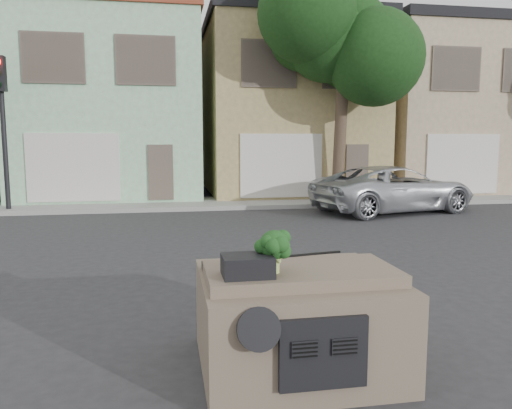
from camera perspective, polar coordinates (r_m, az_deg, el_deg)
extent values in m
plane|color=#303033|center=(8.38, -0.69, -9.32)|extent=(120.00, 120.00, 0.00)
cube|color=gray|center=(18.61, -6.01, 0.12)|extent=(40.00, 3.00, 0.15)
cube|color=#9ED2A5|center=(22.56, -15.95, 10.56)|extent=(7.20, 8.20, 7.55)
cube|color=tan|center=(23.08, 3.25, 10.75)|extent=(7.20, 8.20, 7.55)
cube|color=tan|center=(25.86, 19.90, 9.96)|extent=(7.20, 8.20, 7.55)
imported|color=silver|center=(17.50, 15.39, -0.81)|extent=(6.05, 3.82, 1.56)
cube|color=black|center=(18.17, -26.93, 7.02)|extent=(0.40, 0.40, 5.10)
cube|color=#163813|center=(18.90, 9.68, 12.86)|extent=(4.40, 4.00, 8.50)
cube|color=#6D5D4C|center=(5.41, 4.65, -12.58)|extent=(2.00, 1.80, 1.12)
cube|color=black|center=(4.77, -0.99, -7.00)|extent=(0.48, 0.38, 0.20)
cube|color=black|center=(5.68, 6.47, -5.65)|extent=(0.69, 0.15, 0.02)
cube|color=#153914|center=(4.87, 2.08, -5.33)|extent=(0.39, 0.39, 0.43)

